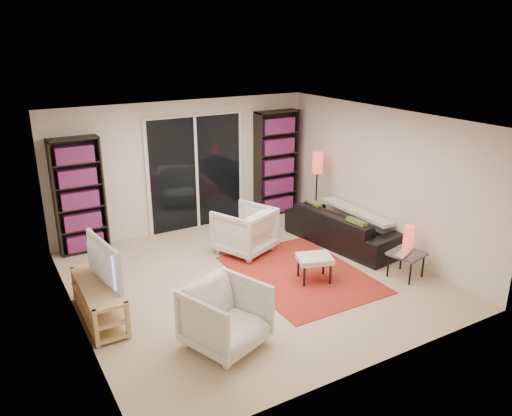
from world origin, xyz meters
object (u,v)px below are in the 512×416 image
at_px(armchair_front, 226,316).
at_px(side_table, 407,255).
at_px(sofa, 343,227).
at_px(bookshelf_left, 79,196).
at_px(tv_stand, 99,300).
at_px(ottoman, 315,260).
at_px(bookshelf_right, 277,163).
at_px(floor_lamp, 317,170).
at_px(armchair_back, 244,230).

xyz_separation_m(armchair_front, side_table, (3.16, 0.23, -0.03)).
height_order(sofa, side_table, sofa).
bearing_deg(bookshelf_left, side_table, -40.64).
bearing_deg(tv_stand, bookshelf_left, 82.63).
distance_m(sofa, ottoman, 1.55).
relative_size(armchair_front, side_table, 1.52).
relative_size(bookshelf_right, floor_lamp, 1.46).
distance_m(bookshelf_right, side_table, 3.51).
bearing_deg(bookshelf_right, floor_lamp, -74.99).
height_order(bookshelf_right, sofa, bookshelf_right).
bearing_deg(ottoman, tv_stand, 170.04).
height_order(armchair_back, side_table, armchair_back).
distance_m(bookshelf_right, sofa, 2.10).
bearing_deg(sofa, ottoman, 116.45).
bearing_deg(ottoman, armchair_back, 104.96).
bearing_deg(armchair_front, sofa, 7.95).
distance_m(tv_stand, armchair_back, 2.80).
height_order(tv_stand, sofa, sofa).
bearing_deg(ottoman, bookshelf_left, 133.74).
bearing_deg(bookshelf_left, bookshelf_right, -0.00).
distance_m(sofa, side_table, 1.48).
relative_size(armchair_front, ottoman, 1.41).
bearing_deg(bookshelf_left, armchair_front, -76.94).
bearing_deg(side_table, floor_lamp, 87.44).
relative_size(bookshelf_right, side_table, 3.74).
bearing_deg(armchair_back, bookshelf_left, -54.32).
bearing_deg(armchair_front, tv_stand, 110.08).
relative_size(armchair_back, floor_lamp, 0.60).
xyz_separation_m(armchair_back, floor_lamp, (1.78, 0.40, 0.71)).
distance_m(tv_stand, ottoman, 3.08).
bearing_deg(tv_stand, bookshelf_right, 29.21).
height_order(armchair_front, floor_lamp, floor_lamp).
bearing_deg(floor_lamp, armchair_back, -167.31).
relative_size(bookshelf_left, ottoman, 3.23).
bearing_deg(bookshelf_left, sofa, -26.15).
bearing_deg(ottoman, sofa, 34.98).
distance_m(bookshelf_left, floor_lamp, 4.24).
xyz_separation_m(bookshelf_left, sofa, (4.00, -1.96, -0.66)).
xyz_separation_m(side_table, floor_lamp, (0.11, 2.44, 0.75)).
height_order(tv_stand, side_table, tv_stand).
height_order(ottoman, floor_lamp, floor_lamp).
bearing_deg(sofa, bookshelf_right, -4.18).
xyz_separation_m(ottoman, floor_lamp, (1.39, 1.86, 0.76)).
distance_m(armchair_front, ottoman, 2.05).
bearing_deg(bookshelf_right, side_table, -87.37).
bearing_deg(floor_lamp, side_table, -92.56).
relative_size(tv_stand, floor_lamp, 0.94).
relative_size(bookshelf_left, side_table, 3.47).
bearing_deg(tv_stand, armchair_back, 19.28).
height_order(bookshelf_right, floor_lamp, bookshelf_right).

